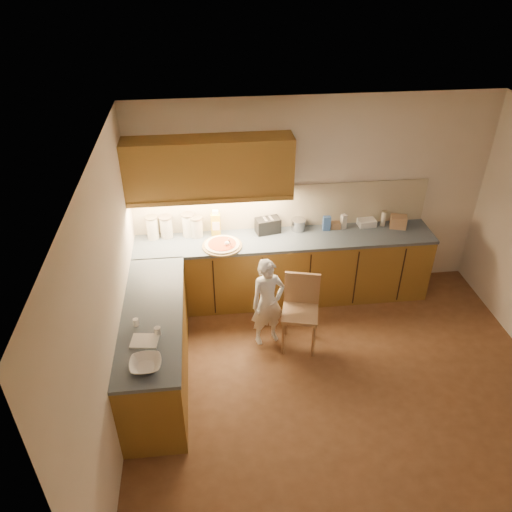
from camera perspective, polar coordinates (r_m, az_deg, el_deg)
The scene contains 24 objects.
room at distance 4.54m, azimuth 11.81°, elevation -0.44°, with size 4.54×4.50×2.62m.
l_counter at distance 6.08m, azimuth -1.20°, elevation -4.09°, with size 3.77×2.62×0.92m.
backsplash at distance 6.36m, azimuth 3.02°, elevation 5.67°, with size 3.75×0.02×0.58m, color beige.
upper_cabinets at distance 5.87m, azimuth -5.39°, elevation 10.01°, with size 1.95×0.36×0.73m.
pizza_on_board at distance 6.06m, azimuth -3.87°, elevation 1.25°, with size 0.49×0.49×0.20m.
child at distance 5.75m, azimuth 1.35°, elevation -5.35°, with size 0.41×0.27×1.12m, color white.
wooden_chair at distance 5.78m, azimuth 5.13°, elevation -5.70°, with size 0.49×0.49×0.90m.
mixing_bowl at distance 4.57m, azimuth -12.51°, elevation -12.01°, with size 0.28×0.28×0.07m, color silver.
canister_a at distance 6.29m, azimuth -11.76°, elevation 3.21°, with size 0.15×0.15×0.30m.
canister_b at distance 6.29m, azimuth -10.23°, elevation 3.32°, with size 0.16×0.16×0.29m.
canister_c at distance 6.27m, azimuth -7.74°, elevation 3.57°, with size 0.16×0.16×0.30m.
canister_d at distance 6.26m, azimuth -6.83°, elevation 3.36°, with size 0.17×0.17×0.27m.
oil_jug at distance 6.25m, azimuth -4.62°, elevation 3.70°, with size 0.12×0.10×0.34m.
toaster at distance 6.32m, azimuth 1.36°, elevation 3.52°, with size 0.33×0.23×0.20m.
steel_pot at distance 6.40m, azimuth 4.86°, elevation 3.59°, with size 0.19×0.19×0.14m.
blue_box at distance 6.43m, azimuth 8.08°, elevation 3.73°, with size 0.09×0.07×0.19m, color #385EA8.
card_box_a at distance 6.50m, azimuth 9.02°, elevation 3.49°, with size 0.13×0.09×0.09m, color #A47C58.
white_bottle at distance 6.50m, azimuth 9.97°, elevation 3.90°, with size 0.06×0.06×0.19m, color silver.
flat_pack at distance 6.64m, azimuth 12.54°, elevation 3.74°, with size 0.22×0.15×0.09m, color white.
tall_jar at distance 6.67m, azimuth 14.36°, elevation 4.20°, with size 0.07×0.07×0.21m.
card_box_b at distance 6.69m, azimuth 15.95°, elevation 3.79°, with size 0.20×0.16×0.16m, color tan.
dough_cloth at distance 4.83m, azimuth -12.61°, elevation -9.45°, with size 0.25×0.20×0.02m, color silver.
spice_jar_a at distance 5.01m, azimuth -13.57°, elevation -7.36°, with size 0.06×0.06×0.07m, color white.
spice_jar_b at distance 4.86m, azimuth -11.18°, elevation -8.42°, with size 0.06×0.06×0.08m, color silver.
Camera 1 is at (-1.34, -3.58, 4.13)m, focal length 35.00 mm.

